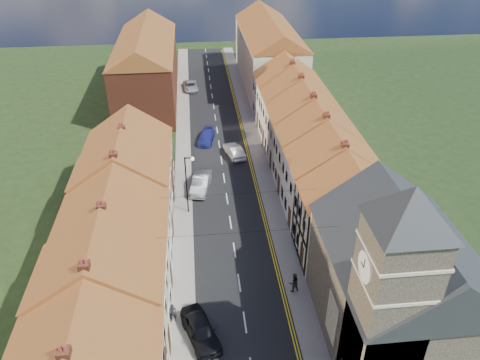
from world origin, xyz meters
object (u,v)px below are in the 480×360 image
Objects in this scene: car_distant at (191,86)px; pedestrian_right at (294,282)px; car_mid at (201,183)px; car_mid_b at (234,151)px; church at (399,279)px; pedestrian_left at (173,313)px; car_near at (200,330)px; car_far at (206,137)px; lamppost at (187,182)px.

car_distant is 2.71× the size of pedestrian_right.
car_mid is 7.94m from car_mid_b.
pedestrian_left is at bearing 167.27° from church.
pedestrian_left reaches higher than car_near.
car_mid_b is (4.78, -22.08, 0.06)m from car_distant.
pedestrian_left is 0.93× the size of pedestrian_right.
pedestrian_right is (5.56, -26.35, 0.33)m from car_far.
lamppost is 15.45m from car_far.
car_distant is (-0.65, 28.86, -0.15)m from car_mid.
pedestrian_right is at bearing -54.87° from car_mid.
car_mid_b is at bearing 70.58° from car_mid.
pedestrian_left reaches higher than car_far.
car_near is 19.08m from car_mid.
car_mid is 28.87m from car_distant.
car_near is 8.14m from pedestrian_right.
pedestrian_left is 25.13m from car_mid_b.
lamppost reaches higher than car_distant.
car_distant is at bearing 107.23° from car_far.
lamppost is 15.30m from car_near.
church reaches higher than car_mid_b.
car_far is at bearing 68.13° from car_near.
lamppost is at bearing -95.52° from car_mid.
lamppost is at bearing -68.19° from pedestrian_right.
car_far is at bearing -89.16° from car_distant.
car_mid_b is at bearing 74.44° from pedestrian_left.
pedestrian_right is at bearing -66.28° from car_far.
car_mid is at bearing -93.29° from car_distant.
car_near is 30.07m from car_far.
car_mid reaches higher than car_mid_b.
car_near reaches higher than car_far.
church is at bearing -12.88° from pedestrian_left.
pedestrian_right reaches higher than car_near.
church is 8.97m from pedestrian_right.
car_distant is 1.08× the size of car_mid_b.
pedestrian_right is at bearing 8.19° from car_near.
lamppost is 12.42m from car_mid_b.
lamppost is 14.06m from pedestrian_right.
car_near is at bearing -81.44° from car_far.
car_distant is at bearing 104.22° from church.
car_mid_b reaches higher than car_far.
pedestrian_right reaches higher than car_mid.
lamppost is 33.03m from car_distant.
car_mid is 17.63m from pedestrian_left.
lamppost reaches higher than pedestrian_left.
car_mid is at bearing -83.65° from car_far.
car_distant is (0.61, 32.89, -2.91)m from lamppost.
church reaches higher than car_far.
car_mid is 1.04× the size of car_distant.
car_far is 26.94m from pedestrian_right.
lamppost is at bearing 128.30° from church.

